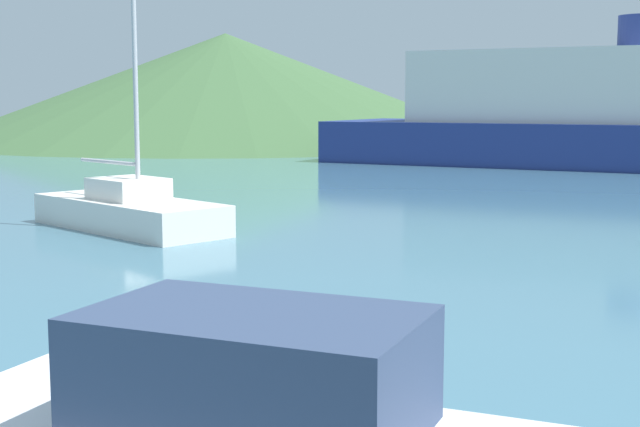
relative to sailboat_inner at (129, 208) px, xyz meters
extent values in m
cube|color=#334260|center=(7.57, -14.58, 0.72)|extent=(2.74, 2.00, 0.89)
cube|color=white|center=(0.00, 0.00, -0.15)|extent=(6.09, 4.97, 0.77)
cube|color=white|center=(0.00, 0.00, 0.50)|extent=(2.28, 2.19, 0.54)
cylinder|color=#BCBCC1|center=(-0.75, 0.48, 1.13)|extent=(2.28, 1.53, 0.10)
cube|color=navy|center=(15.31, 24.87, 0.53)|extent=(31.54, 15.94, 2.13)
cube|color=silver|center=(15.31, 24.87, 3.35)|extent=(22.40, 12.39, 3.53)
cone|color=#3D6038|center=(-13.01, 47.64, 3.69)|extent=(44.74, 44.74, 8.46)
cone|color=#4C6647|center=(16.67, 55.99, 3.14)|extent=(39.09, 39.09, 7.35)
camera|label=1|loc=(9.41, -20.78, 2.73)|focal=50.00mm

